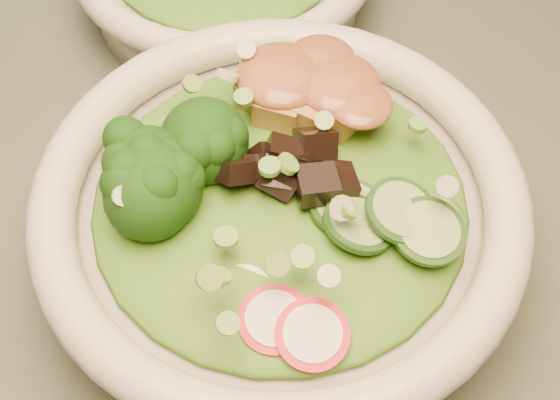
% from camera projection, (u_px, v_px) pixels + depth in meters
% --- Properties ---
extents(dining_table, '(1.20, 0.80, 0.75)m').
position_uv_depth(dining_table, '(272.00, 241.00, 0.68)').
color(dining_table, black).
rests_on(dining_table, ground).
extents(salad_bowl, '(0.31, 0.31, 0.08)m').
position_uv_depth(salad_bowl, '(280.00, 219.00, 0.50)').
color(salad_bowl, beige).
rests_on(salad_bowl, dining_table).
extents(lettuce_bed, '(0.23, 0.23, 0.03)m').
position_uv_depth(lettuce_bed, '(280.00, 199.00, 0.48)').
color(lettuce_bed, '#2B5D13').
rests_on(lettuce_bed, salad_bowl).
extents(broccoli_florets, '(0.10, 0.09, 0.05)m').
position_uv_depth(broccoli_florets, '(163.00, 165.00, 0.47)').
color(broccoli_florets, black).
rests_on(broccoli_florets, salad_bowl).
extents(radish_slices, '(0.13, 0.06, 0.02)m').
position_uv_depth(radish_slices, '(259.00, 304.00, 0.43)').
color(radish_slices, '#B60E21').
rests_on(radish_slices, salad_bowl).
extents(cucumber_slices, '(0.09, 0.09, 0.04)m').
position_uv_depth(cucumber_slices, '(403.00, 207.00, 0.46)').
color(cucumber_slices, '#8CBE69').
rests_on(cucumber_slices, salad_bowl).
extents(mushroom_heap, '(0.09, 0.09, 0.05)m').
position_uv_depth(mushroom_heap, '(284.00, 165.00, 0.47)').
color(mushroom_heap, black).
rests_on(mushroom_heap, salad_bowl).
extents(tofu_cubes, '(0.11, 0.08, 0.04)m').
position_uv_depth(tofu_cubes, '(304.00, 98.00, 0.51)').
color(tofu_cubes, '#A47836').
rests_on(tofu_cubes, salad_bowl).
extents(peanut_sauce, '(0.08, 0.06, 0.02)m').
position_uv_depth(peanut_sauce, '(305.00, 82.00, 0.50)').
color(peanut_sauce, brown).
rests_on(peanut_sauce, tofu_cubes).
extents(scallion_garnish, '(0.22, 0.22, 0.03)m').
position_uv_depth(scallion_garnish, '(280.00, 171.00, 0.46)').
color(scallion_garnish, '#639B36').
rests_on(scallion_garnish, salad_bowl).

